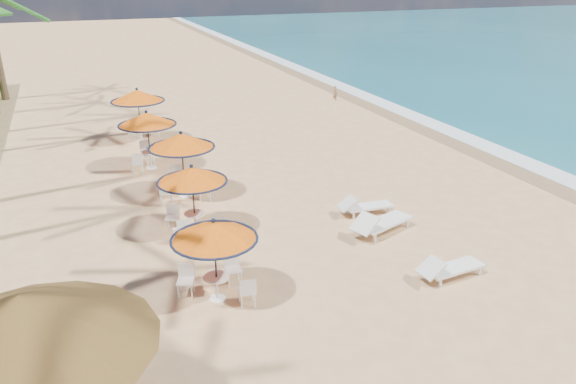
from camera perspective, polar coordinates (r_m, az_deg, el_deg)
name	(u,v)px	position (r m, az deg, el deg)	size (l,w,h in m)	color
ground	(402,263)	(15.79, 11.48, -7.07)	(160.00, 160.00, 0.00)	tan
foam_strip	(455,134)	(28.46, 16.65, 5.69)	(1.20, 140.00, 0.04)	white
wetsand_band	(440,136)	(27.93, 15.18, 5.54)	(1.40, 140.00, 0.02)	olive
station_0	(215,240)	(13.29, -7.40, -4.90)	(2.08, 2.08, 2.17)	black
station_1	(192,184)	(16.74, -9.75, 0.84)	(2.10, 2.10, 2.19)	black
station_2	(181,149)	(19.52, -10.78, 4.29)	(2.29, 2.29, 2.38)	black
station_3	(146,126)	(22.77, -14.20, 6.53)	(2.28, 2.37, 2.38)	black
station_4	(138,102)	(26.57, -14.98, 8.84)	(2.41, 2.41, 2.51)	black
lounger_near	(449,268)	(15.19, 16.03, -7.41)	(1.93, 0.76, 0.68)	white
lounger_mid	(380,223)	(17.15, 9.33, -3.08)	(2.29, 1.38, 0.78)	white
lounger_far	(364,206)	(18.42, 7.70, -1.38)	(1.85, 0.67, 0.65)	white
palapa	(24,324)	(9.53, -25.27, -11.99)	(4.01, 4.01, 3.06)	brown
person	(335,93)	(34.40, 4.82, 10.03)	(0.33, 0.22, 0.92)	#8F6749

